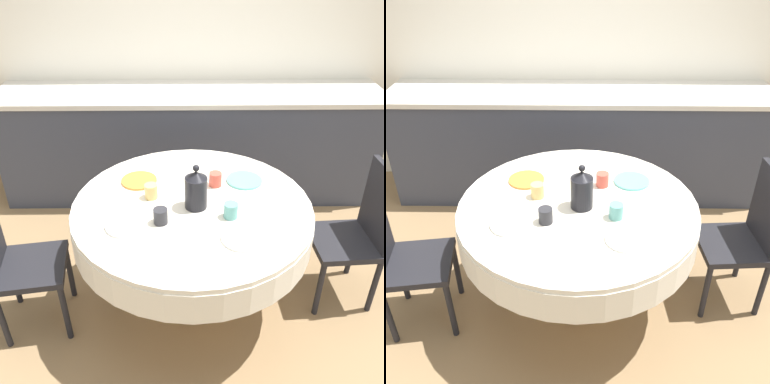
# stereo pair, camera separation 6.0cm
# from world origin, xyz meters

# --- Properties ---
(ground_plane) EXTENTS (12.00, 12.00, 0.00)m
(ground_plane) POSITION_xyz_m (0.00, 0.00, 0.00)
(ground_plane) COLOR #8E704C
(wall_back) EXTENTS (7.00, 0.05, 2.60)m
(wall_back) POSITION_xyz_m (0.00, 1.73, 1.30)
(wall_back) COLOR silver
(wall_back) RESTS_ON ground_plane
(kitchen_counter) EXTENTS (3.24, 0.64, 0.96)m
(kitchen_counter) POSITION_xyz_m (0.00, 1.39, 0.48)
(kitchen_counter) COLOR #383D4C
(kitchen_counter) RESTS_ON ground_plane
(dining_table) EXTENTS (1.39, 1.39, 0.78)m
(dining_table) POSITION_xyz_m (0.00, 0.00, 0.65)
(dining_table) COLOR tan
(dining_table) RESTS_ON ground_plane
(chair_left) EXTENTS (0.42, 0.42, 0.95)m
(chair_left) POSITION_xyz_m (1.04, 0.07, 0.52)
(chair_left) COLOR black
(chair_left) RESTS_ON ground_plane
(chair_right) EXTENTS (0.46, 0.46, 0.95)m
(chair_right) POSITION_xyz_m (-1.03, -0.16, 0.52)
(chair_right) COLOR black
(chair_right) RESTS_ON ground_plane
(plate_near_left) EXTENTS (0.22, 0.22, 0.01)m
(plate_near_left) POSITION_xyz_m (-0.36, -0.21, 0.78)
(plate_near_left) COLOR white
(plate_near_left) RESTS_ON dining_table
(cup_near_left) EXTENTS (0.08, 0.08, 0.09)m
(cup_near_left) POSITION_xyz_m (-0.17, -0.18, 0.82)
(cup_near_left) COLOR #28282D
(cup_near_left) RESTS_ON dining_table
(plate_near_right) EXTENTS (0.22, 0.22, 0.01)m
(plate_near_right) POSITION_xyz_m (0.25, -0.33, 0.78)
(plate_near_right) COLOR white
(plate_near_right) RESTS_ON dining_table
(cup_near_right) EXTENTS (0.08, 0.08, 0.09)m
(cup_near_right) POSITION_xyz_m (0.21, -0.13, 0.82)
(cup_near_right) COLOR #5BA39E
(cup_near_right) RESTS_ON dining_table
(plate_far_left) EXTENTS (0.22, 0.22, 0.01)m
(plate_far_left) POSITION_xyz_m (-0.33, 0.25, 0.78)
(plate_far_left) COLOR orange
(plate_far_left) RESTS_ON dining_table
(cup_far_left) EXTENTS (0.08, 0.08, 0.09)m
(cup_far_left) POSITION_xyz_m (-0.24, 0.07, 0.82)
(cup_far_left) COLOR #DBB766
(cup_far_left) RESTS_ON dining_table
(plate_far_right) EXTENTS (0.22, 0.22, 0.01)m
(plate_far_right) POSITION_xyz_m (0.33, 0.25, 0.78)
(plate_far_right) COLOR #60BCB7
(plate_far_right) RESTS_ON dining_table
(cup_far_right) EXTENTS (0.08, 0.08, 0.09)m
(cup_far_right) POSITION_xyz_m (0.15, 0.20, 0.82)
(cup_far_right) COLOR #CC4C3D
(cup_far_right) RESTS_ON dining_table
(coffee_carafe) EXTENTS (0.13, 0.13, 0.27)m
(coffee_carafe) POSITION_xyz_m (0.02, -0.03, 0.89)
(coffee_carafe) COLOR black
(coffee_carafe) RESTS_ON dining_table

